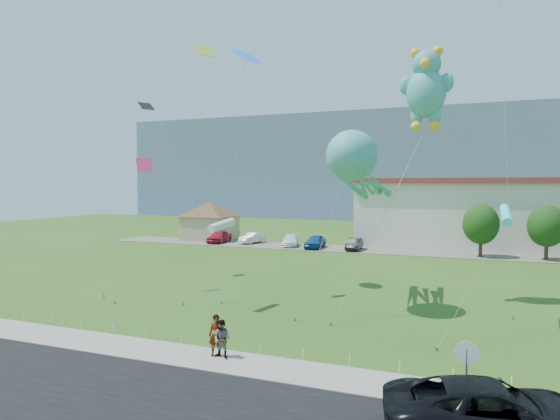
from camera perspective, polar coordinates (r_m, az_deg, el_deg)
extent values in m
plane|color=#2C5116|center=(24.23, -3.23, -14.98)|extent=(160.00, 160.00, 0.00)
cube|color=black|center=(17.79, -15.05, -21.81)|extent=(80.00, 8.00, 0.06)
cube|color=gray|center=(21.89, -6.41, -16.84)|extent=(80.00, 2.50, 0.10)
cube|color=#59544C|center=(57.22, 11.81, -4.59)|extent=(70.00, 6.00, 0.06)
cube|color=slate|center=(141.32, 17.88, 4.82)|extent=(160.00, 50.00, 25.00)
cube|color=tan|center=(68.13, -8.02, -2.04)|extent=(6.00, 6.00, 3.20)
pyramid|color=brown|center=(67.97, -8.03, 0.06)|extent=(9.20, 9.20, 1.80)
cylinder|color=slate|center=(17.85, 20.50, -18.08)|extent=(0.07, 0.07, 2.20)
cylinder|color=red|center=(17.52, 20.56, -15.02)|extent=(0.76, 0.04, 0.76)
cylinder|color=white|center=(17.50, 20.56, -15.04)|extent=(0.80, 0.02, 0.80)
cylinder|color=white|center=(30.88, -27.22, -10.88)|extent=(0.05, 0.05, 0.50)
cylinder|color=white|center=(29.44, -24.61, -11.49)|extent=(0.05, 0.05, 0.50)
cylinder|color=white|center=(28.07, -21.73, -12.14)|extent=(0.05, 0.05, 0.50)
cylinder|color=white|center=(26.77, -18.54, -12.82)|extent=(0.05, 0.05, 0.50)
cylinder|color=white|center=(25.56, -15.02, -13.53)|extent=(0.05, 0.05, 0.50)
cylinder|color=white|center=(24.46, -11.15, -14.24)|extent=(0.05, 0.05, 0.50)
cylinder|color=white|center=(23.48, -6.91, -14.94)|extent=(0.05, 0.05, 0.50)
cylinder|color=white|center=(22.63, -2.29, -15.61)|extent=(0.05, 0.05, 0.50)
cylinder|color=white|center=(21.94, 2.68, -16.23)|extent=(0.05, 0.05, 0.50)
cylinder|color=white|center=(21.40, 7.97, -16.75)|extent=(0.05, 0.05, 0.50)
cylinder|color=white|center=(21.05, 13.51, -17.15)|extent=(0.05, 0.05, 0.50)
cylinder|color=white|center=(20.88, 19.21, -17.40)|extent=(0.05, 0.05, 0.50)
cylinder|color=white|center=(20.90, 24.96, -17.49)|extent=(0.05, 0.05, 0.50)
cylinder|color=#3F2B19|center=(55.25, 21.93, -3.89)|extent=(0.36, 0.36, 2.20)
ellipsoid|color=#14380F|center=(55.04, 21.98, -1.51)|extent=(3.60, 3.60, 4.14)
cylinder|color=#3F2B19|center=(55.60, 28.14, -3.98)|extent=(0.36, 0.36, 2.20)
ellipsoid|color=#14380F|center=(55.39, 28.20, -1.62)|extent=(3.60, 3.60, 4.14)
imported|color=black|center=(16.53, 23.27, -20.54)|extent=(6.73, 4.29, 1.73)
imported|color=gray|center=(22.15, -7.29, -14.02)|extent=(0.75, 0.60, 1.79)
imported|color=gray|center=(21.94, -6.64, -14.42)|extent=(0.82, 0.66, 1.62)
imported|color=#AF1533|center=(63.99, -6.97, -3.04)|extent=(1.98, 4.57, 1.53)
imported|color=silver|center=(63.08, -3.17, -3.20)|extent=(2.43, 4.29, 1.34)
imported|color=white|center=(60.08, 1.20, -3.53)|extent=(2.95, 4.75, 1.29)
imported|color=navy|center=(58.33, 4.04, -3.61)|extent=(2.02, 4.56, 1.52)
imported|color=black|center=(57.09, 8.48, -3.87)|extent=(1.63, 4.14, 1.34)
ellipsoid|color=teal|center=(29.79, 8.23, 6.19)|extent=(2.99, 3.88, 2.99)
sphere|color=white|center=(28.81, 6.64, 6.95)|extent=(0.47, 0.47, 0.47)
sphere|color=white|center=(28.55, 8.72, 6.98)|extent=(0.47, 0.47, 0.47)
cylinder|color=slate|center=(27.81, 1.70, -12.44)|extent=(0.10, 0.10, 0.16)
cylinder|color=gray|center=(27.94, 4.81, -3.63)|extent=(2.24, 2.75, 8.21)
ellipsoid|color=teal|center=(33.90, 16.35, 12.69)|extent=(2.48, 2.11, 3.11)
sphere|color=teal|center=(34.25, 16.39, 15.68)|extent=(1.82, 1.82, 1.82)
sphere|color=yellow|center=(34.50, 15.26, 16.90)|extent=(0.67, 0.67, 0.67)
sphere|color=yellow|center=(34.38, 17.57, 16.92)|extent=(0.67, 0.67, 0.67)
sphere|color=yellow|center=(33.49, 16.26, 15.81)|extent=(0.67, 0.67, 0.67)
ellipsoid|color=teal|center=(34.14, 14.23, 13.62)|extent=(0.86, 0.61, 1.20)
ellipsoid|color=teal|center=(33.90, 18.51, 13.64)|extent=(0.86, 0.61, 1.20)
ellipsoid|color=teal|center=(33.74, 15.33, 10.28)|extent=(0.76, 0.67, 1.24)
ellipsoid|color=teal|center=(33.63, 17.30, 10.28)|extent=(0.76, 0.67, 1.24)
sphere|color=yellow|center=(33.47, 15.28, 9.19)|extent=(0.67, 0.67, 0.67)
sphere|color=yellow|center=(33.36, 17.26, 9.18)|extent=(0.67, 0.67, 0.67)
cylinder|color=slate|center=(27.18, 5.85, -12.82)|extent=(0.10, 0.10, 0.16)
cylinder|color=gray|center=(29.72, 11.66, -0.77)|extent=(3.92, 8.09, 10.82)
cube|color=#EC3467|center=(36.42, -15.24, 4.99)|extent=(1.29, 1.29, 0.86)
cylinder|color=slate|center=(33.39, -18.35, -9.97)|extent=(0.10, 0.10, 0.16)
cylinder|color=gray|center=(34.60, -16.72, -2.27)|extent=(0.85, 4.27, 8.48)
cylinder|color=slate|center=(30.99, 25.04, -11.10)|extent=(0.10, 0.10, 0.16)
cylinder|color=gray|center=(33.61, 24.39, 7.58)|extent=(0.84, 6.83, 20.35)
cone|color=blue|center=(38.21, -3.92, 17.23)|extent=(1.80, 1.33, 1.33)
cylinder|color=slate|center=(31.85, -6.71, -10.47)|extent=(0.10, 0.10, 0.16)
cylinder|color=gray|center=(34.01, -5.21, 4.56)|extent=(1.24, 6.18, 16.54)
cylinder|color=#36F4F2|center=(29.05, 24.41, -0.51)|extent=(0.50, 2.25, 0.87)
cylinder|color=slate|center=(24.24, 17.47, -14.90)|extent=(0.10, 0.10, 0.16)
cylinder|color=gray|center=(26.40, 21.31, -7.20)|extent=(3.01, 5.96, 5.50)
cube|color=black|center=(42.98, -15.05, 11.40)|extent=(1.29, 1.29, 0.86)
cylinder|color=slate|center=(35.43, -19.49, -9.25)|extent=(0.10, 0.10, 0.16)
cylinder|color=gray|center=(38.55, -17.06, 1.99)|extent=(2.48, 8.13, 13.51)
cylinder|color=silver|center=(30.22, -6.69, -1.74)|extent=(0.50, 2.25, 0.87)
cylinder|color=slate|center=(27.61, -6.90, -12.57)|extent=(0.10, 0.10, 0.16)
cylinder|color=gray|center=(28.80, -6.79, -7.03)|extent=(1.59, 3.17, 4.65)
cube|color=#AAC92F|center=(35.00, -8.50, 17.52)|extent=(1.29, 1.29, 0.86)
cylinder|color=slate|center=(31.81, -11.00, -10.52)|extent=(0.10, 0.10, 0.16)
cylinder|color=gray|center=(32.41, -9.71, 4.08)|extent=(0.23, 3.32, 15.93)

